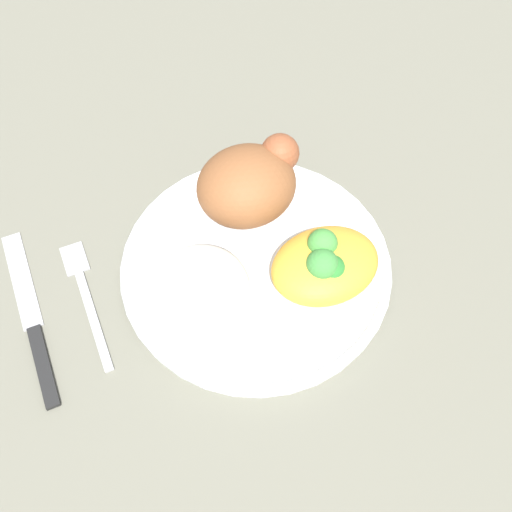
% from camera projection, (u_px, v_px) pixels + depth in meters
% --- Properties ---
extents(ground_plane, '(2.00, 2.00, 0.00)m').
position_uv_depth(ground_plane, '(256.00, 272.00, 0.58)').
color(ground_plane, '#686758').
extents(plate, '(0.25, 0.25, 0.02)m').
position_uv_depth(plate, '(256.00, 267.00, 0.57)').
color(plate, white).
rests_on(plate, ground_plane).
extents(roasted_chicken, '(0.11, 0.09, 0.07)m').
position_uv_depth(roasted_chicken, '(249.00, 183.00, 0.57)').
color(roasted_chicken, brown).
rests_on(roasted_chicken, plate).
extents(rice_pile, '(0.09, 0.09, 0.05)m').
position_uv_depth(rice_pile, '(201.00, 289.00, 0.52)').
color(rice_pile, white).
rests_on(rice_pile, plate).
extents(mac_cheese_with_broccoli, '(0.10, 0.08, 0.05)m').
position_uv_depth(mac_cheese_with_broccoli, '(325.00, 264.00, 0.54)').
color(mac_cheese_with_broccoli, gold).
rests_on(mac_cheese_with_broccoli, plate).
extents(fork, '(0.02, 0.14, 0.01)m').
position_uv_depth(fork, '(86.00, 295.00, 0.56)').
color(fork, '#B2B2B7').
rests_on(fork, ground_plane).
extents(knife, '(0.02, 0.19, 0.01)m').
position_uv_depth(knife, '(34.00, 328.00, 0.54)').
color(knife, black).
rests_on(knife, ground_plane).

